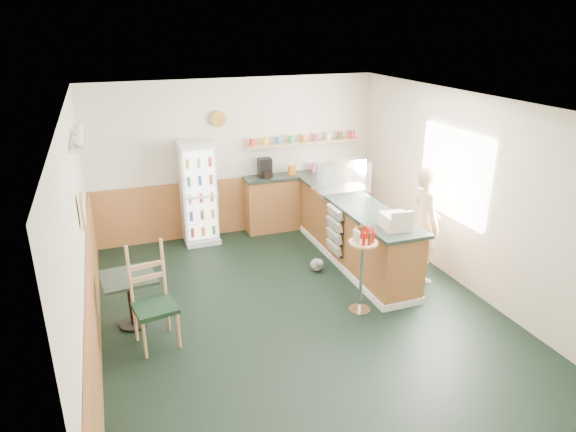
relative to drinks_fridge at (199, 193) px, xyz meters
name	(u,v)px	position (x,y,z in m)	size (l,w,h in m)	color
ground	(298,311)	(0.74, -2.74, -0.87)	(6.00, 6.00, 0.00)	black
room_envelope	(263,187)	(0.51, -2.01, 0.65)	(5.04, 6.02, 2.72)	beige
service_counter	(355,235)	(2.09, -1.66, -0.41)	(0.68, 3.01, 1.01)	#AA6637
back_counter	(304,197)	(1.93, 0.06, -0.32)	(2.24, 0.42, 1.69)	#AA6637
drinks_fridge	(199,193)	(0.00, 0.00, 0.00)	(0.58, 0.51, 1.74)	silver
display_case	(341,177)	(2.09, -1.12, 0.38)	(0.86, 0.45, 0.49)	silver
cash_register	(396,221)	(2.09, -2.78, 0.24)	(0.34, 0.35, 0.20)	beige
shopkeeper	(425,224)	(2.79, -2.47, -0.02)	(0.57, 0.41, 1.71)	tan
condiment_stand	(362,256)	(1.52, -2.99, -0.09)	(0.37, 0.37, 1.15)	silver
newspaper_rack	(335,231)	(1.73, -1.69, -0.28)	(0.09, 0.47, 0.74)	black
cafe_table	(130,291)	(-1.31, -2.34, -0.39)	(0.68, 0.68, 0.69)	black
cafe_chair	(153,292)	(-1.07, -2.75, -0.23)	(0.53, 0.53, 1.23)	black
dog_doorstop	(317,265)	(1.43, -1.76, -0.76)	(0.20, 0.26, 0.24)	gray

